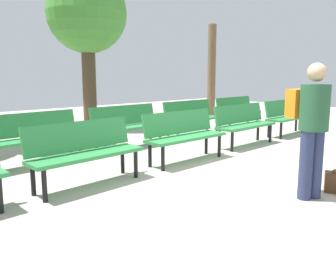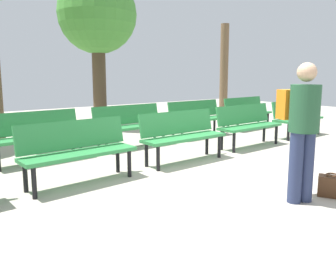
# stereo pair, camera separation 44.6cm
# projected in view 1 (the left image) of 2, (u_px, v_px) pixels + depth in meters

# --- Properties ---
(ground_plane) EXTENTS (24.29, 24.29, 0.00)m
(ground_plane) POSITION_uv_depth(u_px,v_px,m) (261.00, 180.00, 4.91)
(ground_plane) COLOR #B2A899
(bench_r0_c1) EXTENTS (1.63, 0.57, 0.87)m
(bench_r0_c1) POSITION_uv_depth(u_px,v_px,m) (85.00, 149.00, 4.64)
(bench_r0_c1) COLOR #2D8442
(bench_r0_c1) RESTS_ON ground_plane
(bench_r0_c2) EXTENTS (1.61, 0.51, 0.87)m
(bench_r0_c2) POSITION_uv_depth(u_px,v_px,m) (184.00, 133.00, 5.94)
(bench_r0_c2) COLOR #2D8442
(bench_r0_c2) RESTS_ON ground_plane
(bench_r0_c3) EXTENTS (1.61, 0.51, 0.87)m
(bench_r0_c3) POSITION_uv_depth(u_px,v_px,m) (244.00, 122.00, 7.28)
(bench_r0_c3) COLOR #2D8442
(bench_r0_c3) RESTS_ON ground_plane
(bench_r0_c4) EXTENTS (1.62, 0.53, 0.87)m
(bench_r0_c4) POSITION_uv_depth(u_px,v_px,m) (287.00, 115.00, 8.59)
(bench_r0_c4) COLOR #2D8442
(bench_r0_c4) RESTS_ON ground_plane
(bench_r1_c1) EXTENTS (1.63, 0.58, 0.87)m
(bench_r1_c1) POSITION_uv_depth(u_px,v_px,m) (35.00, 135.00, 5.74)
(bench_r1_c1) COLOR #2D8442
(bench_r1_c1) RESTS_ON ground_plane
(bench_r1_c2) EXTENTS (1.62, 0.53, 0.87)m
(bench_r1_c2) POSITION_uv_depth(u_px,v_px,m) (127.00, 123.00, 7.06)
(bench_r1_c2) COLOR #2D8442
(bench_r1_c2) RESTS_ON ground_plane
(bench_r1_c3) EXTENTS (1.61, 0.52, 0.87)m
(bench_r1_c3) POSITION_uv_depth(u_px,v_px,m) (191.00, 116.00, 8.36)
(bench_r1_c3) COLOR #2D8442
(bench_r1_c3) RESTS_ON ground_plane
(bench_r1_c4) EXTENTS (1.62, 0.57, 0.87)m
(bench_r1_c4) POSITION_uv_depth(u_px,v_px,m) (237.00, 110.00, 9.69)
(bench_r1_c4) COLOR #2D8442
(bench_r1_c4) RESTS_ON ground_plane
(tree_1) EXTENTS (0.29, 0.29, 3.26)m
(tree_1) POSITION_uv_depth(u_px,v_px,m) (212.00, 71.00, 12.14)
(tree_1) COLOR brown
(tree_1) RESTS_ON ground_plane
(tree_2) EXTENTS (2.24, 2.24, 4.34)m
(tree_2) POSITION_uv_depth(u_px,v_px,m) (87.00, 15.00, 9.54)
(tree_2) COLOR #4C3A28
(tree_2) RESTS_ON ground_plane
(visitor_with_backpack) EXTENTS (0.46, 0.59, 1.65)m
(visitor_with_backpack) POSITION_uv_depth(u_px,v_px,m) (311.00, 123.00, 4.10)
(visitor_with_backpack) COLOR navy
(visitor_with_backpack) RESTS_ON ground_plane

